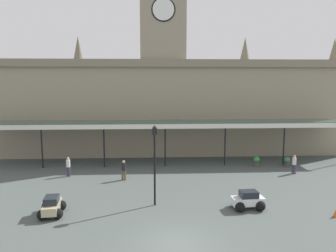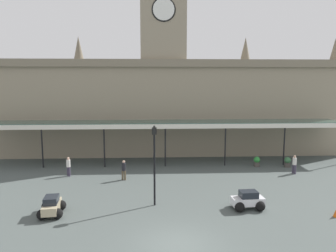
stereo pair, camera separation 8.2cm
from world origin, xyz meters
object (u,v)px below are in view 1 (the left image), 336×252
Objects in this scene: planter_near_kerb at (257,161)px; pedestrian_beside_cars at (124,169)px; planter_forecourt_centre at (287,162)px; car_white_sedan at (248,201)px; car_beige_sedan at (52,207)px; pedestrian_near_entrance at (68,166)px; victorian_lamppost at (155,157)px; pedestrian_crossing_forecourt at (294,164)px.

pedestrian_beside_cars is at bearing -163.12° from planter_near_kerb.
pedestrian_beside_cars is 15.70m from planter_forecourt_centre.
car_white_sedan is at bearing -110.70° from planter_near_kerb.
car_white_sedan is 10.79m from pedestrian_beside_cars.
pedestrian_beside_cars is 13.00m from planter_near_kerb.
pedestrian_beside_cars reaches higher than car_beige_sedan.
planter_near_kerb is at bearing 173.57° from planter_forecourt_centre.
pedestrian_beside_cars is 5.05m from pedestrian_near_entrance.
planter_forecourt_centre is at bearing 5.94° from pedestrian_near_entrance.
pedestrian_near_entrance is 20.29m from planter_forecourt_centre.
victorian_lamppost reaches higher than pedestrian_near_entrance.
pedestrian_beside_cars and pedestrian_near_entrance have the same top height.
pedestrian_crossing_forecourt is (18.76, 8.16, 0.41)m from car_beige_sedan.
car_white_sedan is 0.99× the size of car_beige_sedan.
pedestrian_near_entrance is 0.31× the size of victorian_lamppost.
car_white_sedan is at bearing -37.93° from pedestrian_beside_cars.
pedestrian_near_entrance is at bearing 149.18° from car_white_sedan.
planter_forecourt_centre is (20.18, 2.10, -0.42)m from pedestrian_near_entrance.
car_beige_sedan is at bearing -178.24° from car_white_sedan.
victorian_lamppost reaches higher than pedestrian_beside_cars.
pedestrian_crossing_forecourt reaches higher than car_white_sedan.
pedestrian_beside_cars is 6.68m from victorian_lamppost.
pedestrian_beside_cars is at bearing 61.50° from car_beige_sedan.
pedestrian_beside_cars is 15.00m from pedestrian_crossing_forecourt.
car_white_sedan is 1.26× the size of pedestrian_near_entrance.
planter_near_kerb is (17.31, 2.42, -0.42)m from pedestrian_near_entrance.
car_white_sedan is 12.31m from car_beige_sedan.
pedestrian_near_entrance reaches higher than planter_near_kerb.
planter_near_kerb is (16.24, 10.78, -0.01)m from car_beige_sedan.
victorian_lamppost is at bearing -144.38° from planter_forecourt_centre.
pedestrian_near_entrance is 17.48m from planter_near_kerb.
victorian_lamppost reaches higher than pedestrian_crossing_forecourt.
planter_near_kerb is at bearing 33.58° from car_beige_sedan.
car_beige_sedan is 20.47m from pedestrian_crossing_forecourt.
car_white_sedan and car_beige_sedan have the same top height.
pedestrian_beside_cars reaches higher than planter_near_kerb.
pedestrian_beside_cars is 0.31× the size of victorian_lamppost.
car_white_sedan is 15.58m from pedestrian_near_entrance.
car_beige_sedan is 0.40× the size of victorian_lamppost.
pedestrian_crossing_forecourt is (14.96, 1.15, 0.00)m from pedestrian_beside_cars.
planter_near_kerb is at bearing 16.88° from pedestrian_beside_cars.
pedestrian_crossing_forecourt is 2.36m from planter_forecourt_centre.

